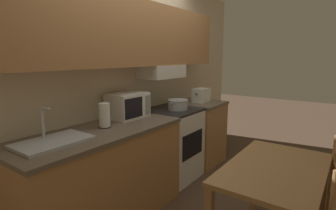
% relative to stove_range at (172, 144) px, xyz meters
% --- Properties ---
extents(ground_plane, '(16.00, 16.00, 0.00)m').
position_rel_stove_range_xyz_m(ground_plane, '(-0.50, 0.31, -0.45)').
color(ground_plane, '#4C3828').
extents(wall_back, '(5.33, 0.38, 2.55)m').
position_rel_stove_range_xyz_m(wall_back, '(-0.48, 0.24, 1.07)').
color(wall_back, beige).
rests_on(wall_back, ground_plane).
extents(lower_counter_main, '(1.64, 0.67, 0.90)m').
position_rel_stove_range_xyz_m(lower_counter_main, '(-1.15, -0.02, 0.00)').
color(lower_counter_main, '#B27A47').
rests_on(lower_counter_main, ground_plane).
extents(lower_counter_right_stub, '(0.65, 0.67, 0.90)m').
position_rel_stove_range_xyz_m(lower_counter_right_stub, '(0.65, -0.02, 0.00)').
color(lower_counter_right_stub, '#B27A47').
rests_on(lower_counter_right_stub, ground_plane).
extents(stove_range, '(0.65, 0.63, 0.90)m').
position_rel_stove_range_xyz_m(stove_range, '(0.00, 0.00, 0.00)').
color(stove_range, white).
rests_on(stove_range, ground_plane).
extents(cooking_pot, '(0.33, 0.26, 0.13)m').
position_rel_stove_range_xyz_m(cooking_pot, '(0.03, -0.07, 0.52)').
color(cooking_pot, '#B7BABF').
rests_on(cooking_pot, stove_range).
extents(microwave, '(0.41, 0.30, 0.27)m').
position_rel_stove_range_xyz_m(microwave, '(-0.64, 0.13, 0.58)').
color(microwave, white).
rests_on(microwave, lower_counter_main).
extents(toaster, '(0.28, 0.17, 0.20)m').
position_rel_stove_range_xyz_m(toaster, '(0.68, -0.05, 0.55)').
color(toaster, white).
rests_on(toaster, lower_counter_right_stub).
extents(sink_basin, '(0.54, 0.35, 0.27)m').
position_rel_stove_range_xyz_m(sink_basin, '(-1.60, -0.01, 0.47)').
color(sink_basin, '#B7BABF').
rests_on(sink_basin, lower_counter_main).
extents(paper_towel_roll, '(0.12, 0.12, 0.23)m').
position_rel_stove_range_xyz_m(paper_towel_roll, '(-1.06, 0.02, 0.56)').
color(paper_towel_roll, black).
rests_on(paper_towel_roll, lower_counter_main).
extents(dining_table, '(1.10, 0.66, 0.73)m').
position_rel_stove_range_xyz_m(dining_table, '(-0.65, -1.41, 0.17)').
color(dining_table, '#9E7042').
rests_on(dining_table, ground_plane).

